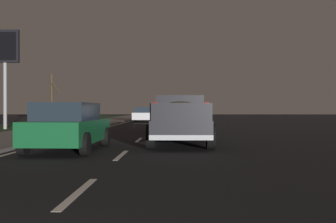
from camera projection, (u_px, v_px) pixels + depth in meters
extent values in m
plane|color=black|center=(153.00, 127.00, 29.11)|extent=(144.00, 144.00, 0.00)
cube|color=slate|center=(77.00, 126.00, 29.20)|extent=(108.00, 4.00, 0.12)
cube|color=#1E3819|center=(10.00, 127.00, 29.28)|extent=(108.00, 6.00, 0.01)
cube|color=silver|center=(78.00, 192.00, 6.31)|extent=(2.40, 0.14, 0.01)
cube|color=silver|center=(121.00, 155.00, 11.41)|extent=(2.40, 0.14, 0.01)
cube|color=silver|center=(139.00, 140.00, 17.07)|extent=(2.40, 0.14, 0.01)
cube|color=silver|center=(149.00, 131.00, 23.83)|extent=(2.40, 0.14, 0.01)
cube|color=silver|center=(154.00, 127.00, 30.14)|extent=(2.40, 0.14, 0.01)
cube|color=silver|center=(157.00, 124.00, 35.41)|extent=(2.40, 0.14, 0.01)
cube|color=silver|center=(160.00, 122.00, 41.95)|extent=(2.40, 0.14, 0.01)
cube|color=silver|center=(161.00, 120.00, 47.09)|extent=(2.40, 0.14, 0.01)
cube|color=silver|center=(163.00, 119.00, 53.54)|extent=(2.40, 0.14, 0.01)
cube|color=silver|center=(164.00, 118.00, 59.75)|extent=(2.40, 0.14, 0.01)
cube|color=silver|center=(165.00, 117.00, 65.72)|extent=(2.40, 0.14, 0.01)
cube|color=silver|center=(166.00, 116.00, 71.12)|extent=(2.40, 0.14, 0.01)
cube|color=silver|center=(167.00, 116.00, 78.10)|extent=(2.40, 0.14, 0.01)
cube|color=silver|center=(108.00, 127.00, 29.16)|extent=(108.00, 0.14, 0.01)
cube|color=#232328|center=(180.00, 127.00, 14.91)|extent=(5.40, 2.00, 0.60)
cube|color=#232328|center=(179.00, 107.00, 16.09)|extent=(2.16, 1.84, 0.90)
cube|color=#1E2833|center=(180.00, 106.00, 15.04)|extent=(0.04, 1.44, 0.50)
cube|color=#232328|center=(154.00, 112.00, 13.84)|extent=(3.02, 0.08, 0.56)
cube|color=#232328|center=(207.00, 112.00, 13.81)|extent=(3.02, 0.08, 0.56)
cube|color=#232328|center=(181.00, 112.00, 12.24)|extent=(0.08, 1.88, 0.56)
cube|color=silver|center=(181.00, 138.00, 12.25)|extent=(0.12, 2.00, 0.16)
cube|color=red|center=(155.00, 105.00, 12.27)|extent=(0.06, 0.14, 0.20)
cube|color=red|center=(207.00, 105.00, 12.24)|extent=(0.06, 0.14, 0.20)
ellipsoid|color=#4C422D|center=(180.00, 110.00, 13.82)|extent=(2.59, 1.52, 0.64)
sphere|color=silver|center=(170.00, 114.00, 14.33)|extent=(0.40, 0.40, 0.40)
sphere|color=beige|center=(190.00, 115.00, 13.22)|extent=(0.34, 0.34, 0.34)
cylinder|color=black|center=(156.00, 131.00, 16.71)|extent=(0.84, 0.28, 0.84)
cylinder|color=black|center=(203.00, 131.00, 16.67)|extent=(0.84, 0.28, 0.84)
cylinder|color=black|center=(151.00, 137.00, 13.14)|extent=(0.84, 0.28, 0.84)
cylinder|color=black|center=(211.00, 137.00, 13.11)|extent=(0.84, 0.28, 0.84)
cube|color=#14592D|center=(69.00, 131.00, 12.78)|extent=(4.45, 1.92, 0.70)
cube|color=#1E2833|center=(67.00, 112.00, 12.53)|extent=(2.51, 1.65, 0.56)
cylinder|color=black|center=(57.00, 137.00, 14.32)|extent=(0.68, 0.22, 0.68)
cylinder|color=black|center=(106.00, 137.00, 14.24)|extent=(0.68, 0.22, 0.68)
cylinder|color=black|center=(23.00, 144.00, 11.33)|extent=(0.68, 0.22, 0.68)
cylinder|color=black|center=(85.00, 144.00, 11.25)|extent=(0.68, 0.22, 0.68)
cube|color=red|center=(46.00, 133.00, 10.63)|extent=(0.12, 1.51, 0.10)
cube|color=silver|center=(143.00, 116.00, 40.40)|extent=(4.40, 1.80, 0.70)
cube|color=#1E2833|center=(143.00, 110.00, 40.15)|extent=(2.47, 1.59, 0.56)
cylinder|color=black|center=(135.00, 118.00, 41.92)|extent=(0.68, 0.22, 0.68)
cylinder|color=black|center=(152.00, 118.00, 41.89)|extent=(0.68, 0.22, 0.68)
cylinder|color=black|center=(132.00, 119.00, 38.92)|extent=(0.68, 0.22, 0.68)
cylinder|color=black|center=(151.00, 119.00, 38.89)|extent=(0.68, 0.22, 0.68)
cube|color=red|center=(141.00, 116.00, 38.25)|extent=(0.08, 1.51, 0.10)
cube|color=navy|center=(177.00, 121.00, 22.70)|extent=(4.41, 1.81, 0.70)
cube|color=#1E2833|center=(177.00, 110.00, 22.45)|extent=(2.47, 1.59, 0.56)
cylinder|color=black|center=(162.00, 125.00, 24.21)|extent=(0.68, 0.22, 0.68)
cylinder|color=black|center=(191.00, 125.00, 24.19)|extent=(0.68, 0.22, 0.68)
cylinder|color=black|center=(161.00, 128.00, 21.22)|extent=(0.68, 0.22, 0.68)
cylinder|color=black|center=(194.00, 128.00, 21.20)|extent=(0.68, 0.22, 0.68)
cube|color=red|center=(177.00, 122.00, 20.55)|extent=(0.08, 1.51, 0.10)
cylinder|color=#99999E|center=(5.00, 79.00, 26.36)|extent=(0.24, 0.24, 6.64)
cube|color=black|center=(5.00, 46.00, 26.35)|extent=(0.24, 1.90, 2.20)
cube|color=black|center=(4.00, 46.00, 26.22)|extent=(0.04, 1.60, 1.87)
cylinder|color=#423323|center=(52.00, 98.00, 39.38)|extent=(0.28, 0.28, 4.83)
cylinder|color=#423323|center=(52.00, 88.00, 39.85)|extent=(1.01, 0.42, 0.79)
cylinder|color=#423323|center=(56.00, 87.00, 39.62)|extent=(0.56, 0.83, 1.03)
cylinder|color=#423323|center=(55.00, 88.00, 38.87)|extent=(0.98, 1.07, 1.26)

